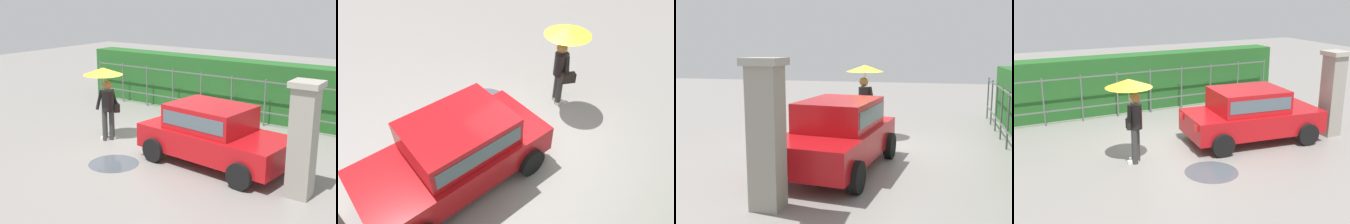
# 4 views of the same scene
# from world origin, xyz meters

# --- Properties ---
(ground_plane) EXTENTS (40.00, 40.00, 0.00)m
(ground_plane) POSITION_xyz_m (0.00, 0.00, 0.00)
(ground_plane) COLOR gray
(car) EXTENTS (3.88, 2.19, 1.48)m
(car) POSITION_xyz_m (2.02, -0.43, 0.80)
(car) COLOR #B71116
(car) RESTS_ON ground
(pedestrian) EXTENTS (1.10, 1.10, 2.08)m
(pedestrian) POSITION_xyz_m (-1.41, -0.50, 1.59)
(pedestrian) COLOR #333333
(pedestrian) RESTS_ON ground
(puddle_near) EXTENTS (1.25, 1.25, 0.00)m
(puddle_near) POSITION_xyz_m (0.02, -1.82, 0.00)
(puddle_near) COLOR #4C545B
(puddle_near) RESTS_ON ground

